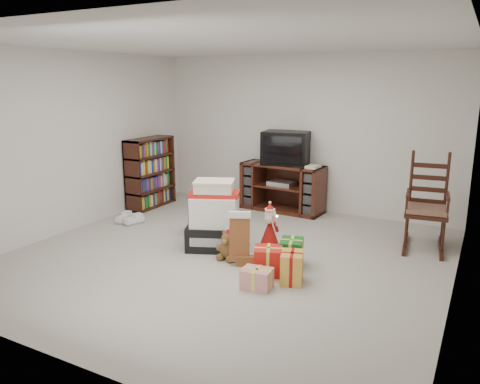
# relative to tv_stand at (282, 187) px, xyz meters

# --- Properties ---
(room) EXTENTS (5.01, 5.01, 2.51)m
(room) POSITION_rel_tv_stand_xyz_m (0.24, -2.23, 0.86)
(room) COLOR #ABA59D
(room) RESTS_ON ground
(tv_stand) EXTENTS (1.39, 0.58, 0.77)m
(tv_stand) POSITION_rel_tv_stand_xyz_m (0.00, 0.00, 0.00)
(tv_stand) COLOR #4E2416
(tv_stand) RESTS_ON floor
(bookshelf) EXTENTS (0.32, 0.95, 1.17)m
(bookshelf) POSITION_rel_tv_stand_xyz_m (-2.07, -0.80, 0.17)
(bookshelf) COLOR #35150E
(bookshelf) RESTS_ON floor
(rocking_chair) EXTENTS (0.60, 0.89, 1.27)m
(rocking_chair) POSITION_rel_tv_stand_xyz_m (2.30, -0.73, 0.04)
(rocking_chair) COLOR #35150E
(rocking_chair) RESTS_ON floor
(gift_pile) EXTENTS (0.82, 0.72, 0.86)m
(gift_pile) POSITION_rel_tv_stand_xyz_m (-0.05, -2.05, -0.01)
(gift_pile) COLOR black
(gift_pile) RESTS_ON floor
(red_suitcase) EXTENTS (0.41, 0.33, 0.56)m
(red_suitcase) POSITION_rel_tv_stand_xyz_m (-0.47, -1.66, -0.15)
(red_suitcase) COLOR maroon
(red_suitcase) RESTS_ON floor
(stocking) EXTENTS (0.32, 0.24, 0.64)m
(stocking) POSITION_rel_tv_stand_xyz_m (0.48, -2.38, -0.07)
(stocking) COLOR #0D7A1F
(stocking) RESTS_ON floor
(teddy_bear) EXTENTS (0.23, 0.20, 0.34)m
(teddy_bear) POSITION_rel_tv_stand_xyz_m (0.29, -2.30, -0.24)
(teddy_bear) COLOR brown
(teddy_bear) RESTS_ON floor
(santa_figurine) EXTENTS (0.29, 0.28, 0.60)m
(santa_figurine) POSITION_rel_tv_stand_xyz_m (0.57, -1.73, -0.16)
(santa_figurine) COLOR #A31511
(santa_figurine) RESTS_ON floor
(mrs_claus_figurine) EXTENTS (0.27, 0.25, 0.55)m
(mrs_claus_figurine) POSITION_rel_tv_stand_xyz_m (-0.37, -1.39, -0.18)
(mrs_claus_figurine) COLOR #A31511
(mrs_claus_figurine) RESTS_ON floor
(sneaker_pair) EXTENTS (0.39, 0.33, 0.11)m
(sneaker_pair) POSITION_rel_tv_stand_xyz_m (-1.74, -1.75, -0.33)
(sneaker_pair) COLOR white
(sneaker_pair) RESTS_ON floor
(gift_cluster) EXTENTS (0.62, 0.96, 0.29)m
(gift_cluster) POSITION_rel_tv_stand_xyz_m (0.98, -2.49, -0.24)
(gift_cluster) COLOR red
(gift_cluster) RESTS_ON floor
(crt_television) EXTENTS (0.79, 0.63, 0.53)m
(crt_television) POSITION_rel_tv_stand_xyz_m (0.03, 0.03, 0.65)
(crt_television) COLOR black
(crt_television) RESTS_ON tv_stand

